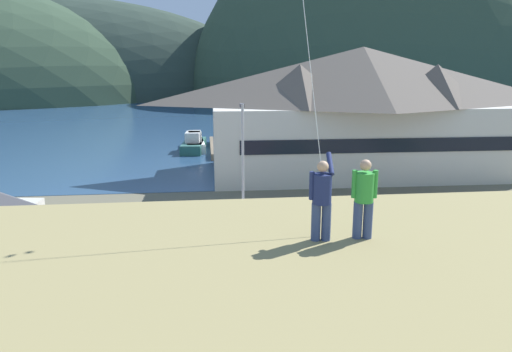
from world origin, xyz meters
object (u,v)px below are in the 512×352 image
(moored_boat_outer_mooring, at_px, (259,146))
(moored_boat_inner_slip, at_px, (195,143))
(storage_shed_waterside, at_px, (257,152))
(parked_car_mid_row_center, at_px, (107,297))
(person_kite_flyer, at_px, (322,197))
(wharf_dock, at_px, (225,147))
(parked_car_back_row_right, at_px, (344,217))
(parked_car_corner_spot, at_px, (474,222))
(harbor_lodge, at_px, (361,107))
(parked_car_mid_row_near, at_px, (438,281))
(parked_car_back_row_left, at_px, (319,271))
(parking_light_pole, at_px, (243,155))
(moored_boat_wharfside, at_px, (194,144))
(parked_car_mid_row_far, at_px, (230,230))
(person_companion, at_px, (364,197))

(moored_boat_outer_mooring, xyz_separation_m, moored_boat_inner_slip, (-6.94, 2.22, 0.00))
(storage_shed_waterside, height_order, moored_boat_inner_slip, storage_shed_waterside)
(parked_car_mid_row_center, distance_m, person_kite_flyer, 11.45)
(person_kite_flyer, bearing_deg, parked_car_mid_row_center, 129.42)
(wharf_dock, xyz_separation_m, parked_car_back_row_right, (5.60, -27.50, 0.71))
(parked_car_corner_spot, relative_size, parked_car_mid_row_center, 0.99)
(harbor_lodge, bearing_deg, moored_boat_inner_slip, 138.56)
(wharf_dock, bearing_deg, parked_car_corner_spot, -66.70)
(parked_car_back_row_right, height_order, parked_car_mid_row_near, same)
(harbor_lodge, height_order, parked_car_corner_spot, harbor_lodge)
(harbor_lodge, distance_m, wharf_dock, 17.58)
(parked_car_back_row_left, relative_size, parking_light_pole, 0.60)
(storage_shed_waterside, xyz_separation_m, moored_boat_wharfside, (-5.66, 13.19, -1.51))
(harbor_lodge, xyz_separation_m, moored_boat_wharfside, (-14.80, 12.39, -5.08))
(moored_boat_inner_slip, bearing_deg, wharf_dock, -11.87)
(parked_car_back_row_left, bearing_deg, person_kite_flyer, -104.21)
(moored_boat_outer_mooring, height_order, parked_car_mid_row_far, moored_boat_outer_mooring)
(parked_car_mid_row_center, bearing_deg, parked_car_corner_spot, 19.86)
(harbor_lodge, bearing_deg, wharf_dock, 132.83)
(harbor_lodge, height_order, person_kite_flyer, harbor_lodge)
(storage_shed_waterside, bearing_deg, wharf_dock, 99.65)
(harbor_lodge, height_order, moored_boat_inner_slip, harbor_lodge)
(parked_car_corner_spot, xyz_separation_m, parked_car_back_row_right, (-6.92, 1.57, 0.00))
(parked_car_mid_row_far, distance_m, parked_car_back_row_right, 6.76)
(harbor_lodge, relative_size, parked_car_back_row_right, 6.31)
(wharf_dock, height_order, person_kite_flyer, person_kite_flyer)
(harbor_lodge, relative_size, moored_boat_outer_mooring, 3.44)
(moored_boat_inner_slip, bearing_deg, parked_car_mid_row_center, -94.25)
(moored_boat_inner_slip, relative_size, parked_car_mid_row_near, 1.51)
(storage_shed_waterside, distance_m, moored_boat_inner_slip, 14.90)
(parked_car_back_row_left, bearing_deg, moored_boat_outer_mooring, 87.97)
(harbor_lodge, relative_size, parked_car_mid_row_near, 6.50)
(wharf_dock, height_order, parked_car_back_row_left, parked_car_back_row_left)
(wharf_dock, distance_m, parked_car_back_row_left, 34.54)
(moored_boat_inner_slip, distance_m, parked_car_mid_row_near, 38.01)
(wharf_dock, relative_size, parked_car_mid_row_center, 2.66)
(moored_boat_wharfside, distance_m, parking_light_pole, 25.26)
(storage_shed_waterside, height_order, parking_light_pole, parking_light_pole)
(moored_boat_outer_mooring, bearing_deg, person_kite_flyer, -94.67)
(moored_boat_wharfside, relative_size, parked_car_mid_row_far, 1.65)
(storage_shed_waterside, xyz_separation_m, moored_boat_inner_slip, (-5.53, 13.75, -1.51))
(parked_car_back_row_left, xyz_separation_m, parked_car_mid_row_near, (4.56, -1.43, 0.00))
(moored_boat_inner_slip, xyz_separation_m, parking_light_pole, (3.35, -25.34, 3.51))
(moored_boat_inner_slip, bearing_deg, parked_car_back_row_right, -72.46)
(parked_car_mid_row_far, height_order, parked_car_mid_row_near, same)
(wharf_dock, height_order, person_companion, person_companion)
(moored_boat_wharfside, height_order, person_kite_flyer, person_kite_flyer)
(person_kite_flyer, bearing_deg, storage_shed_waterside, 86.20)
(parked_car_corner_spot, height_order, parked_car_mid_row_center, same)
(parked_car_mid_row_center, bearing_deg, parked_car_back_row_left, 8.87)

